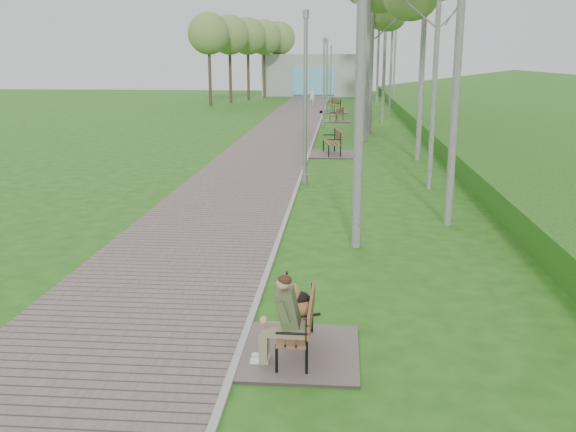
# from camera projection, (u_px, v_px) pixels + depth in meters

# --- Properties ---
(ground) EXTENTS (120.00, 120.00, 0.00)m
(ground) POSITION_uv_depth(u_px,v_px,m) (284.00, 226.00, 14.76)
(ground) COLOR #225213
(ground) RESTS_ON ground
(walkway) EXTENTS (3.50, 67.00, 0.04)m
(walkway) POSITION_uv_depth(u_px,v_px,m) (287.00, 126.00, 35.68)
(walkway) COLOR #675853
(walkway) RESTS_ON ground
(kerb) EXTENTS (0.10, 67.00, 0.05)m
(kerb) POSITION_uv_depth(u_px,v_px,m) (318.00, 126.00, 35.54)
(kerb) COLOR #999993
(kerb) RESTS_ON ground
(embankment) EXTENTS (14.00, 70.00, 1.60)m
(embankment) POSITION_uv_depth(u_px,v_px,m) (549.00, 132.00, 33.13)
(embankment) COLOR #3E8523
(embankment) RESTS_ON ground
(building_north) EXTENTS (10.00, 5.20, 4.00)m
(building_north) POSITION_uv_depth(u_px,v_px,m) (315.00, 75.00, 63.68)
(building_north) COLOR #9E9E99
(building_north) RESTS_ON ground
(bench_main) EXTENTS (1.58, 1.76, 1.38)m
(bench_main) POSITION_uv_depth(u_px,v_px,m) (292.00, 328.00, 8.33)
(bench_main) COLOR #675853
(bench_main) RESTS_ON ground
(bench_second) EXTENTS (1.98, 2.20, 1.21)m
(bench_second) POSITION_uv_depth(u_px,v_px,m) (332.00, 149.00, 25.39)
(bench_second) COLOR #675853
(bench_second) RESTS_ON ground
(bench_third) EXTENTS (1.62, 1.80, 0.99)m
(bench_third) POSITION_uv_depth(u_px,v_px,m) (337.00, 118.00, 38.40)
(bench_third) COLOR #675853
(bench_third) RESTS_ON ground
(bench_far) EXTENTS (1.94, 2.16, 1.19)m
(bench_far) POSITION_uv_depth(u_px,v_px,m) (333.00, 109.00, 44.49)
(bench_far) COLOR #675853
(bench_far) RESTS_ON ground
(lamp_post_near) EXTENTS (0.20, 0.20, 5.11)m
(lamp_post_near) POSITION_uv_depth(u_px,v_px,m) (305.00, 105.00, 19.10)
(lamp_post_near) COLOR #919398
(lamp_post_near) RESTS_ON ground
(lamp_post_second) EXTENTS (0.18, 0.18, 4.77)m
(lamp_post_second) POSITION_uv_depth(u_px,v_px,m) (324.00, 86.00, 34.62)
(lamp_post_second) COLOR #919398
(lamp_post_second) RESTS_ON ground
(lamp_post_third) EXTENTS (0.19, 0.19, 4.97)m
(lamp_post_third) POSITION_uv_depth(u_px,v_px,m) (327.00, 78.00, 44.28)
(lamp_post_third) COLOR #919398
(lamp_post_third) RESTS_ON ground
(lamp_post_far) EXTENTS (0.18, 0.18, 4.71)m
(lamp_post_far) POSITION_uv_depth(u_px,v_px,m) (331.00, 75.00, 57.55)
(lamp_post_far) COLOR #919398
(lamp_post_far) RESTS_ON ground
(pedestrian_near) EXTENTS (0.63, 0.54, 1.46)m
(pedestrian_near) POSITION_uv_depth(u_px,v_px,m) (312.00, 96.00, 50.33)
(pedestrian_near) COLOR silver
(pedestrian_near) RESTS_ON ground
(birch_far_c) EXTENTS (2.47, 2.47, 9.87)m
(birch_far_c) POSITION_uv_depth(u_px,v_px,m) (380.00, 2.00, 47.64)
(birch_far_c) COLOR silver
(birch_far_c) RESTS_ON ground
(birch_distant_b) EXTENTS (2.54, 2.54, 10.59)m
(birch_distant_b) POSITION_uv_depth(u_px,v_px,m) (397.00, 0.00, 52.69)
(birch_distant_b) COLOR silver
(birch_distant_b) RESTS_ON ground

